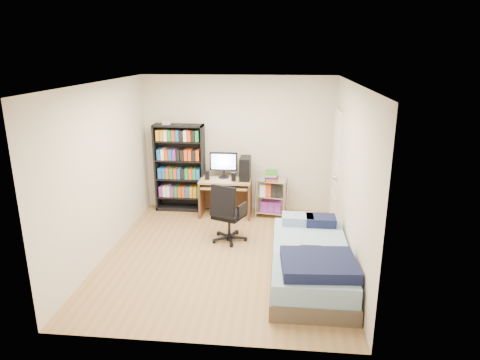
# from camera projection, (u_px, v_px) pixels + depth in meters

# --- Properties ---
(room) EXTENTS (3.58, 4.08, 2.58)m
(room) POSITION_uv_depth(u_px,v_px,m) (223.00, 175.00, 5.97)
(room) COLOR #A57A52
(room) RESTS_ON ground
(media_shelf) EXTENTS (0.92, 0.31, 1.69)m
(media_shelf) POSITION_uv_depth(u_px,v_px,m) (180.00, 167.00, 7.95)
(media_shelf) COLOR black
(media_shelf) RESTS_ON room
(computer_desk) EXTENTS (0.92, 0.53, 1.16)m
(computer_desk) POSITION_uv_depth(u_px,v_px,m) (231.00, 182.00, 7.74)
(computer_desk) COLOR #9D7E50
(computer_desk) RESTS_ON room
(office_chair) EXTENTS (0.74, 0.74, 0.96)m
(office_chair) POSITION_uv_depth(u_px,v_px,m) (228.00, 223.00, 6.74)
(office_chair) COLOR black
(office_chair) RESTS_ON room
(wire_cart) EXTENTS (0.58, 0.45, 0.86)m
(wire_cart) POSITION_uv_depth(u_px,v_px,m) (272.00, 187.00, 7.70)
(wire_cart) COLOR silver
(wire_cart) RESTS_ON room
(bed) EXTENTS (1.02, 2.04, 0.58)m
(bed) POSITION_uv_depth(u_px,v_px,m) (311.00, 262.00, 5.60)
(bed) COLOR brown
(bed) RESTS_ON room
(door) EXTENTS (0.12, 0.80, 2.00)m
(door) POSITION_uv_depth(u_px,v_px,m) (336.00, 169.00, 7.17)
(door) COLOR white
(door) RESTS_ON room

